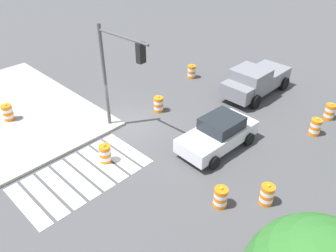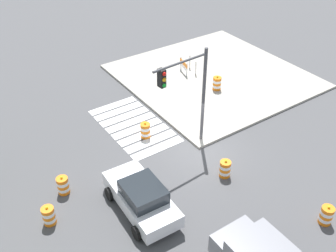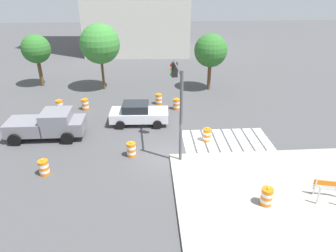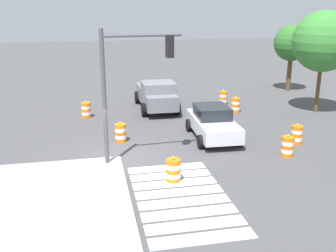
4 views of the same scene
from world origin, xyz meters
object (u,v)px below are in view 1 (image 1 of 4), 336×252
sports_car (218,133)px  traffic_barrel_median_far (315,127)px  traffic_barrel_median_near (267,195)px  traffic_barrel_far_curb (330,112)px  traffic_barrel_opposite_curb (192,72)px  traffic_barrel_on_sidewalk (8,113)px  traffic_barrel_lane_center (159,104)px  pickup_truck (255,81)px  traffic_barrel_crosswalk_end (105,154)px  traffic_light_pole (118,65)px  traffic_barrel_near_corner (221,197)px

sports_car → traffic_barrel_median_far: size_ratio=4.29×
traffic_barrel_median_near → traffic_barrel_median_far: 6.20m
traffic_barrel_far_curb → traffic_barrel_median_far: bearing=2.9°
traffic_barrel_opposite_curb → traffic_barrel_on_sidewalk: 12.00m
traffic_barrel_lane_center → traffic_barrel_opposite_curb: (-4.81, -1.64, 0.00)m
pickup_truck → traffic_barrel_median_far: pickup_truck is taller
traffic_barrel_median_far → traffic_barrel_opposite_curb: (-0.70, -9.25, 0.00)m
sports_car → traffic_barrel_median_far: 5.40m
pickup_truck → traffic_barrel_on_sidewalk: bearing=-32.8°
traffic_barrel_crosswalk_end → traffic_barrel_far_curb: (-11.20, 5.93, 0.00)m
traffic_barrel_median_far → traffic_barrel_on_sidewalk: traffic_barrel_on_sidewalk is taller
pickup_truck → traffic_barrel_crosswalk_end: bearing=-6.8°
traffic_barrel_median_near → traffic_light_pole: 8.82m
traffic_barrel_median_far → traffic_barrel_on_sidewalk: 16.67m
traffic_barrel_lane_center → traffic_light_pole: (2.88, 0.31, 3.46)m
sports_car → traffic_barrel_median_near: size_ratio=4.29×
sports_car → traffic_barrel_lane_center: sports_car is taller
traffic_barrel_crosswalk_end → traffic_light_pole: 4.25m
traffic_barrel_opposite_curb → traffic_barrel_far_curb: bearing=98.5°
traffic_barrel_median_far → traffic_barrel_on_sidewalk: bearing=-49.7°
pickup_truck → traffic_barrel_opposite_curb: (0.84, -4.48, -0.52)m
traffic_barrel_far_curb → pickup_truck: bearing=-83.5°
traffic_barrel_far_curb → traffic_barrel_opposite_curb: 9.25m
traffic_barrel_on_sidewalk → traffic_barrel_opposite_curb: bearing=163.2°
sports_car → traffic_barrel_far_curb: (-6.56, 2.87, -0.36)m
traffic_barrel_crosswalk_end → sports_car: bearing=146.6°
traffic_barrel_near_corner → traffic_barrel_far_curb: size_ratio=1.00×
traffic_barrel_median_far → traffic_barrel_crosswalk_end: bearing=-33.4°
pickup_truck → traffic_light_pole: (8.53, -2.53, 2.94)m
traffic_barrel_median_far → traffic_light_pole: 10.68m
traffic_barrel_crosswalk_end → traffic_barrel_median_near: same height
pickup_truck → traffic_barrel_crosswalk_end: size_ratio=5.06×
traffic_barrel_near_corner → traffic_light_pole: (-0.59, -6.83, 3.46)m
traffic_barrel_near_corner → traffic_barrel_on_sidewalk: (3.21, -12.24, 0.15)m
traffic_barrel_on_sidewalk → traffic_light_pole: bearing=125.1°
traffic_barrel_median_near → traffic_barrel_lane_center: (-2.04, -8.38, 0.00)m
traffic_barrel_near_corner → traffic_barrel_lane_center: bearing=-115.9°
traffic_barrel_near_corner → traffic_barrel_crosswalk_end: 5.77m
traffic_barrel_near_corner → traffic_light_pole: 7.68m
sports_car → traffic_barrel_median_near: bearing=66.1°
traffic_barrel_median_far → traffic_barrel_lane_center: 8.64m
pickup_truck → traffic_barrel_far_curb: 4.72m
traffic_barrel_far_curb → traffic_light_pole: 12.08m
pickup_truck → traffic_light_pole: 9.37m
traffic_barrel_far_curb → traffic_barrel_lane_center: (6.18, -7.50, 0.00)m
sports_car → traffic_barrel_crosswalk_end: sports_car is taller
traffic_barrel_near_corner → traffic_barrel_lane_center: same height
traffic_barrel_near_corner → traffic_barrel_crosswalk_end: (1.55, -5.56, 0.00)m
traffic_barrel_far_curb → traffic_barrel_opposite_curb: size_ratio=1.00×
pickup_truck → traffic_barrel_on_sidewalk: pickup_truck is taller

